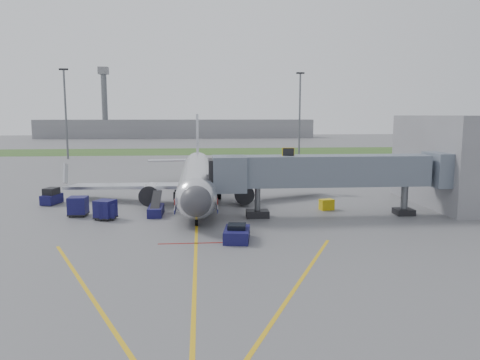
{
  "coord_description": "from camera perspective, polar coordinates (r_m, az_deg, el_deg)",
  "views": [
    {
      "loc": [
        0.45,
        -40.1,
        10.08
      ],
      "look_at": [
        4.59,
        8.96,
        3.2
      ],
      "focal_mm": 35.0,
      "sensor_mm": 36.0,
      "label": 1
    }
  ],
  "objects": [
    {
      "name": "distant_terminal",
      "position": [
        210.45,
        -7.71,
        6.23
      ],
      "size": [
        120.0,
        14.0,
        8.0
      ],
      "primitive_type": "cube",
      "color": "slate",
      "rests_on": "ground"
    },
    {
      "name": "light_mast_left",
      "position": [
        114.24,
        -20.48,
        7.81
      ],
      "size": [
        2.0,
        0.44,
        20.4
      ],
      "color": "#595B60",
      "rests_on": "ground"
    },
    {
      "name": "jet_bridge",
      "position": [
        47.11,
        10.48,
        0.98
      ],
      "size": [
        25.3,
        4.0,
        6.9
      ],
      "color": "slate",
      "rests_on": "ground"
    },
    {
      "name": "belt_loader",
      "position": [
        48.21,
        -10.22,
        -3.6
      ],
      "size": [
        1.43,
        4.38,
        2.13
      ],
      "color": "#0D0C37",
      "rests_on": "ground"
    },
    {
      "name": "baggage_cart_b",
      "position": [
        49.64,
        -19.13,
        -3.04
      ],
      "size": [
        1.84,
        1.84,
        1.95
      ],
      "color": "#0D0C37",
      "rests_on": "ground"
    },
    {
      "name": "grass_strip",
      "position": [
        130.49,
        -5.02,
        3.5
      ],
      "size": [
        300.0,
        25.0,
        0.01
      ],
      "primitive_type": "cube",
      "color": "#2D4C1E",
      "rests_on": "ground"
    },
    {
      "name": "light_mast_right",
      "position": [
        117.69,
        7.29,
        8.23
      ],
      "size": [
        2.0,
        0.44,
        20.4
      ],
      "color": "#595B60",
      "rests_on": "ground"
    },
    {
      "name": "airliner",
      "position": [
        55.85,
        -5.24,
        0.27
      ],
      "size": [
        32.1,
        35.67,
        10.25
      ],
      "color": "silver",
      "rests_on": "ground"
    },
    {
      "name": "baggage_cart_a",
      "position": [
        47.14,
        -15.93,
        -3.69
      ],
      "size": [
        1.74,
        1.74,
        1.59
      ],
      "color": "#0D0C37",
      "rests_on": "ground"
    },
    {
      "name": "baggage_tug",
      "position": [
        57.26,
        -21.99,
        -1.93
      ],
      "size": [
        2.02,
        2.94,
        1.87
      ],
      "color": "#0D0C37",
      "rests_on": "ground"
    },
    {
      "name": "baggage_cart_c",
      "position": [
        47.25,
        -16.11,
        -3.48
      ],
      "size": [
        2.31,
        2.31,
        1.9
      ],
      "color": "#0D0C37",
      "rests_on": "ground"
    },
    {
      "name": "control_tower",
      "position": [
        209.18,
        -16.21,
        9.63
      ],
      "size": [
        4.0,
        4.0,
        30.0
      ],
      "color": "#595B60",
      "rests_on": "ground"
    },
    {
      "name": "ground",
      "position": [
        41.35,
        -5.34,
        -6.19
      ],
      "size": [
        400.0,
        400.0,
        0.0
      ],
      "primitive_type": "plane",
      "color": "#565659",
      "rests_on": "ground"
    },
    {
      "name": "apron_markings",
      "position": [
        34.22,
        -5.44,
        -9.21
      ],
      "size": [
        21.52,
        50.0,
        0.01
      ],
      "color": "gold",
      "rests_on": "ground"
    },
    {
      "name": "terminal",
      "position": [
        58.39,
        25.62,
        2.18
      ],
      "size": [
        10.0,
        16.0,
        10.0
      ],
      "primitive_type": "cube",
      "color": "slate",
      "rests_on": "ground"
    },
    {
      "name": "pushback_tug",
      "position": [
        37.92,
        -0.39,
        -6.57
      ],
      "size": [
        2.43,
        3.5,
        1.35
      ],
      "color": "#0D0C37",
      "rests_on": "ground"
    },
    {
      "name": "ramp_worker",
      "position": [
        56.64,
        -22.18,
        -2.11
      ],
      "size": [
        0.66,
        0.62,
        1.52
      ],
      "primitive_type": "imported",
      "rotation": [
        0.0,
        0.0,
        0.63
      ],
      "color": "#97CD18",
      "rests_on": "ground"
    },
    {
      "name": "ground_power_cart",
      "position": [
        50.82,
        10.51,
        -2.98
      ],
      "size": [
        1.6,
        1.25,
        1.14
      ],
      "color": "gold",
      "rests_on": "ground"
    }
  ]
}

